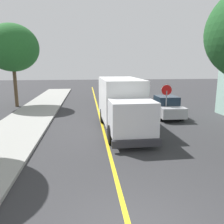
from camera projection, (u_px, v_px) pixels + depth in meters
name	position (u px, v px, depth m)	size (l,w,h in m)	color
centre_line_yellow	(103.00, 127.00, 15.27)	(0.16, 56.00, 0.01)	gold
box_truck	(122.00, 102.00, 14.32)	(2.60, 7.25, 3.20)	white
parked_car_near	(123.00, 102.00, 20.56)	(1.97, 4.47, 1.67)	black
parked_car_mid	(113.00, 93.00, 26.73)	(1.85, 4.42, 1.67)	#4C564C
parked_van_across	(166.00, 107.00, 18.20)	(1.83, 4.41, 1.67)	#B7B7BC
stop_sign	(166.00, 95.00, 16.87)	(0.80, 0.10, 2.65)	gray
street_tree_down_block	(12.00, 48.00, 21.70)	(4.95, 4.95, 7.87)	brown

